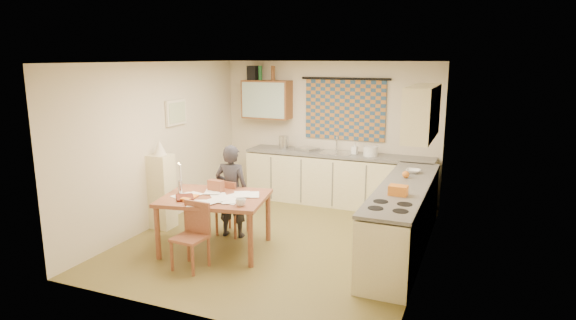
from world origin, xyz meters
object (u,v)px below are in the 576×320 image
at_px(counter_back, 338,179).
at_px(dining_table, 215,223).
at_px(chair_far, 232,217).
at_px(stove, 388,245).
at_px(counter_right, 403,219).
at_px(person, 232,191).
at_px(shelf_stand, 162,191).

bearing_deg(counter_back, dining_table, -109.36).
bearing_deg(counter_back, chair_far, -116.28).
bearing_deg(stove, chair_far, 164.50).
bearing_deg(stove, counter_right, 90.00).
bearing_deg(chair_far, counter_right, -166.72).
bearing_deg(counter_right, counter_back, 129.62).
xyz_separation_m(counter_back, counter_right, (1.42, -1.72, -0.00)).
bearing_deg(counter_right, stove, -90.00).
bearing_deg(chair_far, counter_back, -110.41).
bearing_deg(person, dining_table, 86.69).
xyz_separation_m(stove, chair_far, (-2.43, 0.67, -0.19)).
distance_m(counter_right, dining_table, 2.52).
relative_size(dining_table, chair_far, 1.81).
relative_size(chair_far, shelf_stand, 0.74).
distance_m(counter_back, dining_table, 2.78).
bearing_deg(person, counter_back, -121.36).
distance_m(counter_right, chair_far, 2.46).
distance_m(stove, dining_table, 2.35).
distance_m(chair_far, shelf_stand, 1.16).
distance_m(dining_table, shelf_stand, 1.29).
height_order(counter_back, shelf_stand, shelf_stand).
xyz_separation_m(counter_back, person, (-0.96, -2.10, 0.23)).
xyz_separation_m(counter_back, chair_far, (-1.01, -2.04, -0.19)).
height_order(chair_far, person, person).
height_order(person, shelf_stand, person).
xyz_separation_m(stove, shelf_stand, (-3.54, 0.53, 0.11)).
relative_size(dining_table, shelf_stand, 1.34).
distance_m(counter_back, chair_far, 2.28).
relative_size(chair_far, person, 0.62).
xyz_separation_m(stove, person, (-2.38, 0.61, 0.22)).
bearing_deg(chair_far, person, 134.00).
relative_size(person, shelf_stand, 1.19).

